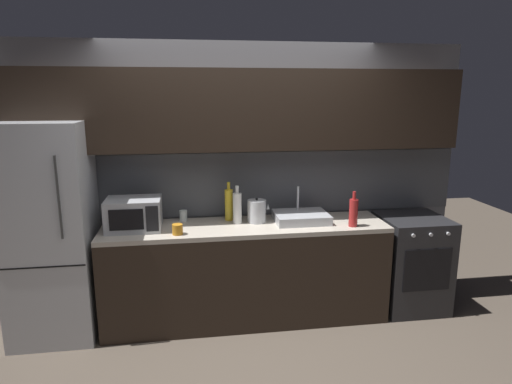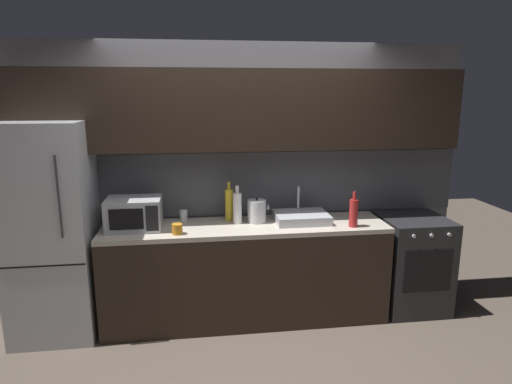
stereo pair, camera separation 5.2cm
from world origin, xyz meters
name	(u,v)px [view 2 (the right image)]	position (x,y,z in m)	size (l,w,h in m)	color
ground_plane	(260,377)	(0.00, 0.00, 0.00)	(10.00, 10.00, 0.00)	#4C4238
back_wall	(242,148)	(0.00, 1.20, 1.55)	(4.26, 0.44, 2.50)	slate
counter_run	(246,272)	(0.00, 0.90, 0.45)	(2.52, 0.60, 0.90)	black
refrigerator	(52,231)	(-1.64, 0.90, 0.92)	(0.68, 0.69, 1.83)	#B7BABF
oven_range	(412,263)	(1.60, 0.90, 0.45)	(0.60, 0.62, 0.90)	#232326
microwave	(134,214)	(-0.96, 0.92, 1.04)	(0.46, 0.35, 0.27)	#A8AAAF
sink_basin	(301,217)	(0.51, 0.93, 0.94)	(0.48, 0.38, 0.30)	#ADAFB5
kettle	(257,211)	(0.11, 0.98, 1.00)	(0.20, 0.17, 0.23)	#B7BABF
wine_bottle_red	(354,213)	(0.93, 0.72, 1.03)	(0.08, 0.08, 0.31)	#A82323
wine_bottle_yellow	(229,204)	(-0.13, 1.08, 1.05)	(0.08, 0.08, 0.36)	gold
wine_bottle_white	(237,208)	(-0.07, 0.96, 1.04)	(0.08, 0.08, 0.35)	silver
mug_amber	(177,229)	(-0.59, 0.72, 0.94)	(0.09, 0.09, 0.09)	#B27019
mug_clear	(184,215)	(-0.55, 1.11, 0.95)	(0.07, 0.07, 0.10)	silver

